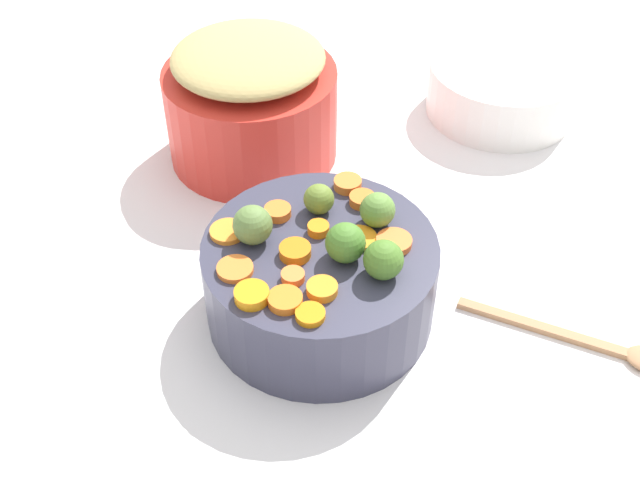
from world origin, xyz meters
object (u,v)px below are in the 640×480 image
metal_pot (252,114)px  serving_bowl_carrots (320,281)px  wooden_spoon (607,347)px  casserole_dish (502,89)px

metal_pot → serving_bowl_carrots: bearing=-82.2°
serving_bowl_carrots → wooden_spoon: (0.31, -0.11, -0.05)m
serving_bowl_carrots → metal_pot: bearing=97.8°
metal_pot → casserole_dish: 0.39m
serving_bowl_carrots → casserole_dish: (0.34, 0.37, -0.01)m
metal_pot → wooden_spoon: size_ratio=1.07×
serving_bowl_carrots → metal_pot: 0.33m
metal_pot → casserole_dish: size_ratio=1.06×
serving_bowl_carrots → metal_pot: (-0.04, 0.32, 0.01)m
serving_bowl_carrots → wooden_spoon: serving_bowl_carrots is taller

